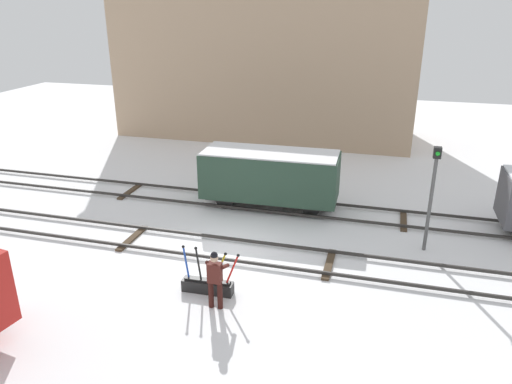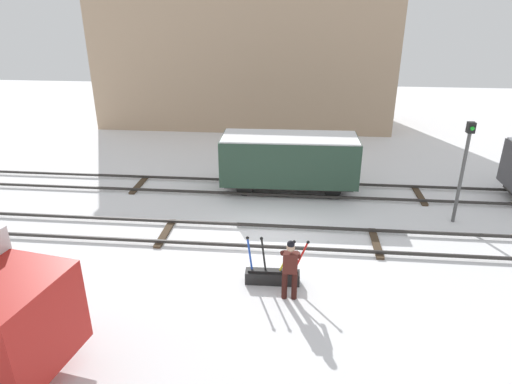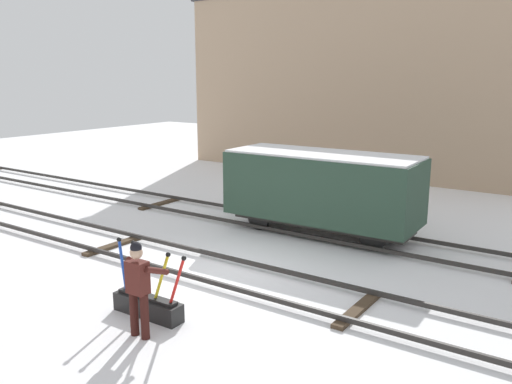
{
  "view_description": "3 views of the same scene",
  "coord_description": "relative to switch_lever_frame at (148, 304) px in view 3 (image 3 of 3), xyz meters",
  "views": [
    {
      "loc": [
        4.89,
        -13.91,
        7.97
      ],
      "look_at": [
        0.54,
        1.97,
        1.49
      ],
      "focal_mm": 34.25,
      "sensor_mm": 36.0,
      "label": 1
    },
    {
      "loc": [
        0.85,
        -12.98,
        7.29
      ],
      "look_at": [
        -0.46,
        0.47,
        1.49
      ],
      "focal_mm": 31.21,
      "sensor_mm": 36.0,
      "label": 2
    },
    {
      "loc": [
        7.3,
        -9.06,
        4.49
      ],
      "look_at": [
        -0.2,
        1.9,
        1.57
      ],
      "focal_mm": 37.23,
      "sensor_mm": 36.0,
      "label": 3
    }
  ],
  "objects": [
    {
      "name": "switch_lever_frame",
      "position": [
        0.0,
        0.0,
        0.0
      ],
      "size": [
        1.75,
        0.39,
        1.45
      ],
      "rotation": [
        0.0,
        0.0,
        0.02
      ],
      "color": "black",
      "rests_on": "ground_plane"
    },
    {
      "name": "freight_car_back_track",
      "position": [
        0.24,
        6.61,
        1.12
      ],
      "size": [
        5.5,
        2.18,
        2.38
      ],
      "rotation": [
        0.0,
        0.0,
        0.02
      ],
      "color": "#2D2B28",
      "rests_on": "ground_plane"
    },
    {
      "name": "track_main_line",
      "position": [
        -0.3,
        2.48,
        -0.14
      ],
      "size": [
        44.0,
        1.94,
        0.18
      ],
      "color": "#2D2B28",
      "rests_on": "ground_plane"
    },
    {
      "name": "track_siding_near",
      "position": [
        -0.3,
        6.61,
        -0.14
      ],
      "size": [
        44.0,
        1.94,
        0.18
      ],
      "color": "#2D2B28",
      "rests_on": "ground_plane"
    },
    {
      "name": "rail_worker",
      "position": [
        0.48,
        -0.64,
        0.73
      ],
      "size": [
        0.54,
        0.65,
        1.74
      ],
      "rotation": [
        0.0,
        0.0,
        0.02
      ],
      "color": "#351511",
      "rests_on": "ground_plane"
    },
    {
      "name": "ground_plane",
      "position": [
        -0.3,
        2.48,
        -0.25
      ],
      "size": [
        60.0,
        60.0,
        0.0
      ],
      "primitive_type": "plane",
      "color": "white"
    },
    {
      "name": "apartment_building",
      "position": [
        -2.9,
        18.2,
        4.02
      ],
      "size": [
        18.13,
        6.04,
        8.52
      ],
      "color": "tan",
      "rests_on": "ground_plane"
    }
  ]
}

